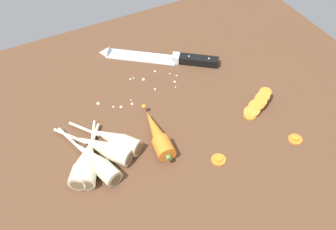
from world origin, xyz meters
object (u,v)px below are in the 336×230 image
whole_carrot (158,135)px  carrot_slice_stray_mid (219,159)px  parsnip_outer (115,139)px  parsnip_back (95,161)px  carrot_slice_stack (257,104)px  parsnip_front (89,162)px  carrot_slice_stray_near (295,139)px  parsnip_mid_left (84,163)px  parsnip_mid_right (104,148)px  chefs_knife (156,57)px

whole_carrot → carrot_slice_stray_mid: (9.54, -11.44, -1.74)cm
parsnip_outer → parsnip_back: bearing=-148.3°
carrot_slice_stack → whole_carrot: bearing=175.8°
parsnip_front → carrot_slice_stray_near: parsnip_front is taller
parsnip_mid_left → carrot_slice_stack: size_ratio=1.66×
parsnip_outer → carrot_slice_stray_mid: parsnip_outer is taller
whole_carrot → parsnip_mid_right: 12.65cm
whole_carrot → parsnip_outer: 9.87cm
parsnip_mid_right → parsnip_back: (-2.94, -2.60, -0.00)cm
parsnip_front → parsnip_back: same height
carrot_slice_stray_near → parsnip_mid_right: bearing=157.6°
parsnip_mid_right → parsnip_back: size_ratio=0.87×
chefs_knife → parsnip_mid_right: bearing=-135.4°
parsnip_mid_right → carrot_slice_stack: 39.64cm
parsnip_mid_left → parsnip_back: 2.49cm
parsnip_mid_right → whole_carrot: bearing=-10.2°
parsnip_front → parsnip_back: size_ratio=0.86×
parsnip_mid_right → carrot_slice_stack: size_ratio=1.84×
parsnip_front → carrot_slice_stray_mid: bearing=-23.8°
carrot_slice_stray_near → parsnip_front: bearing=161.9°
whole_carrot → parsnip_mid_left: whole_carrot is taller
parsnip_mid_left → carrot_slice_stack: bearing=-3.1°
parsnip_mid_left → carrot_slice_stack: parsnip_mid_left is taller
parsnip_outer → carrot_slice_stack: size_ratio=1.72×
chefs_knife → parsnip_mid_left: bearing=-138.8°
parsnip_mid_left → carrot_slice_stray_mid: 29.80cm
carrot_slice_stack → carrot_slice_stray_near: (1.76, -12.75, -0.96)cm
carrot_slice_stack → carrot_slice_stray_mid: carrot_slice_stack is taller
parsnip_mid_left → whole_carrot: bearing=-1.4°
carrot_slice_stray_mid → chefs_knife: bearing=84.7°
whole_carrot → parsnip_back: bearing=-178.6°
carrot_slice_stray_near → parsnip_outer: bearing=154.5°
carrot_slice_stray_mid → whole_carrot: bearing=129.8°
chefs_knife → parsnip_outer: size_ratio=1.75×
parsnip_front → parsnip_mid_left: (-1.00, 0.26, 0.00)cm
chefs_knife → carrot_slice_stack: (13.82, -29.47, 0.66)cm
parsnip_front → parsnip_back: (1.36, -0.54, -0.00)cm
whole_carrot → parsnip_mid_right: size_ratio=0.99×
parsnip_mid_right → carrot_slice_stray_near: parsnip_mid_right is taller
parsnip_back → carrot_slice_stray_near: (44.12, -14.34, -1.62)cm
chefs_knife → parsnip_mid_left: parsnip_mid_left is taller
chefs_knife → parsnip_back: 39.92cm
chefs_knife → whole_carrot: whole_carrot is taller
whole_carrot → parsnip_front: bearing=179.4°
parsnip_mid_left → carrot_slice_stray_near: parsnip_mid_left is taller
whole_carrot → parsnip_back: size_ratio=0.86×
parsnip_front → parsnip_outer: 8.16cm
whole_carrot → parsnip_mid_left: size_ratio=1.11×
parsnip_mid_right → parsnip_outer: (3.19, 1.18, 0.00)cm
carrot_slice_stray_mid → carrot_slice_stack: bearing=28.5°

